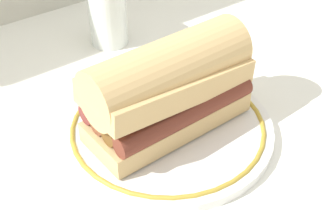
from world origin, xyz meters
The scene contains 4 objects.
ground_plane centered at (0.00, 0.00, 0.00)m, with size 1.50×1.50×0.00m, color white.
plate centered at (-0.01, 0.02, 0.01)m, with size 0.26×0.26×0.01m.
sausage_sandwich centered at (-0.01, 0.02, 0.07)m, with size 0.21×0.10×0.12m.
drinking_glass centered at (0.04, 0.25, 0.04)m, with size 0.06×0.06×0.10m.
Camera 1 is at (-0.29, -0.35, 0.40)m, focal length 51.97 mm.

